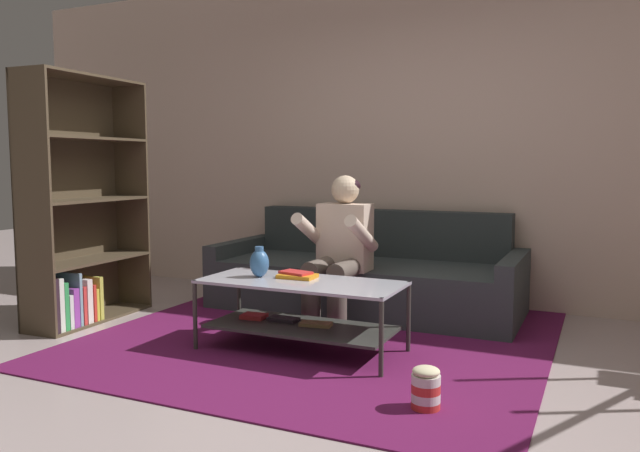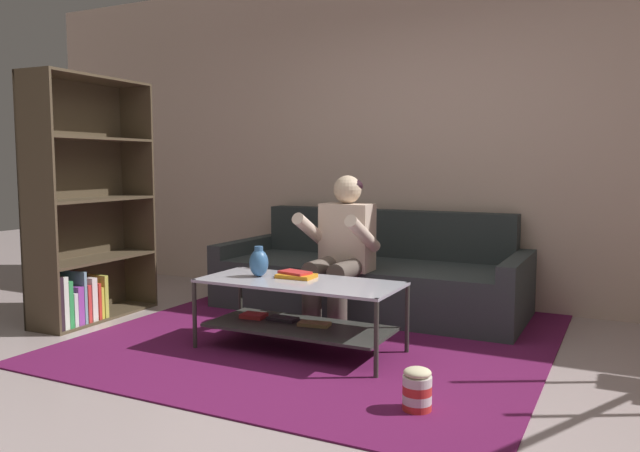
% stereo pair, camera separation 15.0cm
% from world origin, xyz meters
% --- Properties ---
extents(ground, '(16.80, 16.80, 0.00)m').
position_xyz_m(ground, '(0.00, 0.00, 0.00)').
color(ground, '#B09D9C').
extents(back_partition, '(8.40, 0.12, 2.90)m').
position_xyz_m(back_partition, '(0.00, 2.46, 1.45)').
color(back_partition, beige).
rests_on(back_partition, ground).
extents(couch, '(2.48, 0.99, 0.80)m').
position_xyz_m(couch, '(-0.26, 1.91, 0.26)').
color(couch, '#353D3E').
rests_on(couch, ground).
extents(person_seated_center, '(0.50, 0.58, 1.11)m').
position_xyz_m(person_seated_center, '(-0.26, 1.33, 0.61)').
color(person_seated_center, brown).
rests_on(person_seated_center, ground).
extents(coffee_table, '(1.29, 0.55, 0.46)m').
position_xyz_m(coffee_table, '(-0.24, 0.64, 0.31)').
color(coffee_table, '#B8B9C7').
rests_on(coffee_table, ground).
extents(area_rug, '(3.00, 3.22, 0.01)m').
position_xyz_m(area_rug, '(-0.24, 1.15, 0.01)').
color(area_rug, '#611646').
rests_on(area_rug, ground).
extents(vase, '(0.13, 0.13, 0.20)m').
position_xyz_m(vase, '(-0.54, 0.65, 0.55)').
color(vase, '#366395').
rests_on(vase, coffee_table).
extents(book_stack, '(0.25, 0.18, 0.04)m').
position_xyz_m(book_stack, '(-0.30, 0.72, 0.48)').
color(book_stack, orange).
rests_on(book_stack, coffee_table).
extents(bookshelf, '(0.39, 1.06, 1.85)m').
position_xyz_m(bookshelf, '(-2.12, 0.63, 0.73)').
color(bookshelf, '#4A3C2A').
rests_on(bookshelf, ground).
extents(popcorn_tub, '(0.14, 0.14, 0.22)m').
position_xyz_m(popcorn_tub, '(0.75, 0.03, 0.11)').
color(popcorn_tub, red).
rests_on(popcorn_tub, ground).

